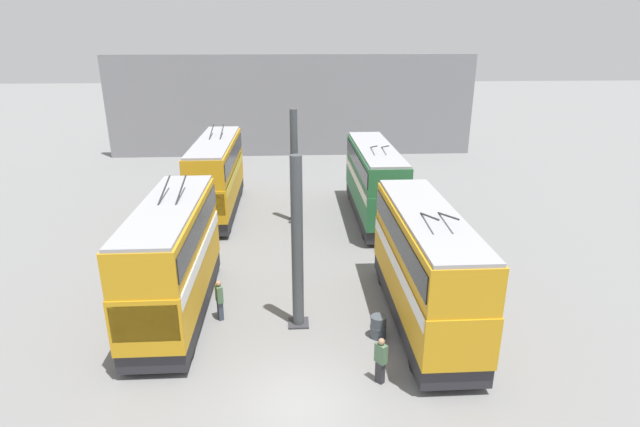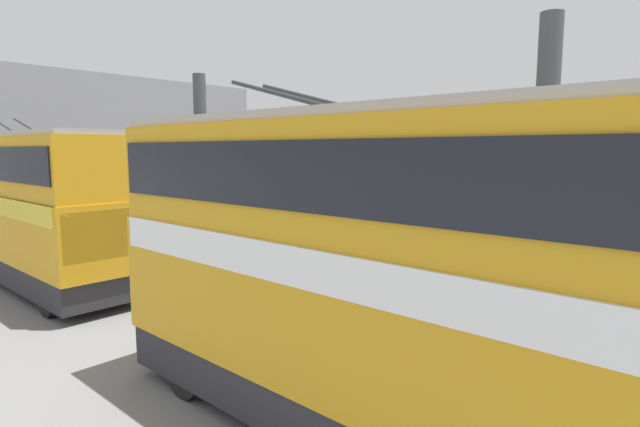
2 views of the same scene
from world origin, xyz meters
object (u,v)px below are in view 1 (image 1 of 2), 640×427
object	(u,v)px
oil_drum	(378,327)
person_by_right_row	(219,299)
bus_left_far	(374,178)
bus_right_far	(217,172)
bus_right_near	(172,254)
person_by_left_row	(381,359)
bus_left_near	(425,261)

from	to	relation	value
oil_drum	person_by_right_row	bearing A→B (deg)	75.28
bus_left_far	person_by_right_row	world-z (taller)	bus_left_far
bus_right_far	bus_right_near	bearing A→B (deg)	180.00
person_by_right_row	person_by_left_row	world-z (taller)	person_by_right_row
bus_right_far	person_by_right_row	bearing A→B (deg)	-172.27
oil_drum	bus_left_near	bearing A→B (deg)	-62.31
person_by_left_row	oil_drum	size ratio (longest dim) A/B	1.89
bus_right_far	person_by_right_row	xyz separation A→B (m)	(-13.85, -1.88, -1.87)
bus_left_far	person_by_left_row	distance (m)	16.95
bus_left_near	person_by_left_row	size ratio (longest dim) A/B	5.48
person_by_left_row	oil_drum	distance (m)	2.83
bus_left_far	bus_right_far	xyz separation A→B (m)	(1.63, 10.39, 0.13)
bus_right_far	person_by_left_row	size ratio (longest dim) A/B	5.95
bus_left_far	bus_right_far	distance (m)	10.52
bus_left_near	oil_drum	distance (m)	3.26
bus_left_far	bus_right_near	bearing A→B (deg)	138.46
bus_left_far	bus_right_near	xyz separation A→B (m)	(-11.72, 10.39, 0.14)
person_by_right_row	oil_drum	distance (m)	6.73
bus_left_far	person_by_left_row	bearing A→B (deg)	171.75
bus_right_far	oil_drum	world-z (taller)	bus_right_far
bus_left_far	bus_right_near	distance (m)	15.66
bus_right_near	bus_left_far	bearing A→B (deg)	-41.54
bus_left_near	oil_drum	size ratio (longest dim) A/B	10.37
bus_left_near	person_by_right_row	size ratio (longest dim) A/B	5.31
bus_left_far	oil_drum	bearing A→B (deg)	171.75
bus_right_near	person_by_right_row	size ratio (longest dim) A/B	4.95
bus_left_far	person_by_right_row	xyz separation A→B (m)	(-12.22, 8.51, -1.74)
bus_left_far	oil_drum	xyz separation A→B (m)	(-13.92, 2.02, -2.25)
bus_left_near	person_by_right_row	distance (m)	8.72
bus_left_far	person_by_left_row	size ratio (longest dim) A/B	5.98
bus_right_near	bus_right_far	size ratio (longest dim) A/B	0.86
person_by_left_row	person_by_right_row	bearing A→B (deg)	108.08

